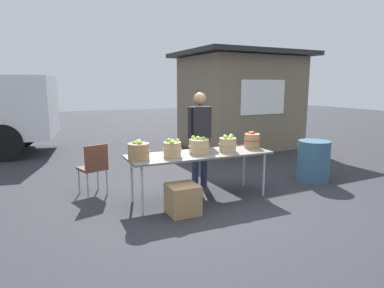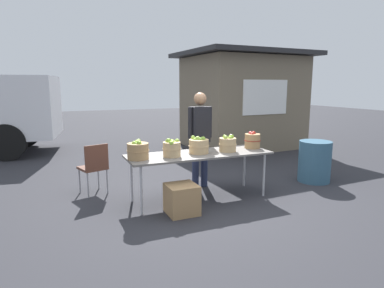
{
  "view_description": "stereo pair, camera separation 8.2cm",
  "coord_description": "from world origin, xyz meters",
  "views": [
    {
      "loc": [
        -2.2,
        -4.62,
        1.82
      ],
      "look_at": [
        0.0,
        0.3,
        0.85
      ],
      "focal_mm": 30.87,
      "sensor_mm": 36.0,
      "label": 1
    },
    {
      "loc": [
        -2.12,
        -4.65,
        1.82
      ],
      "look_at": [
        0.0,
        0.3,
        0.85
      ],
      "focal_mm": 30.87,
      "sensor_mm": 36.0,
      "label": 2
    }
  ],
  "objects": [
    {
      "name": "folding_chair",
      "position": [
        -1.52,
        0.9,
        0.51
      ],
      "size": [
        0.5,
        0.5,
        0.86
      ],
      "rotation": [
        0.0,
        0.0,
        3.45
      ],
      "color": "brown",
      "rests_on": "ground"
    },
    {
      "name": "apple_basket_green_0",
      "position": [
        -0.99,
        -0.03,
        0.88
      ],
      "size": [
        0.33,
        0.33,
        0.29
      ],
      "color": "#A87F51",
      "rests_on": "market_table"
    },
    {
      "name": "apple_basket_green_3",
      "position": [
        0.49,
        -0.04,
        0.87
      ],
      "size": [
        0.29,
        0.29,
        0.28
      ],
      "color": "tan",
      "rests_on": "market_table"
    },
    {
      "name": "apple_basket_green_1",
      "position": [
        -0.48,
        -0.06,
        0.88
      ],
      "size": [
        0.28,
        0.28,
        0.28
      ],
      "color": "tan",
      "rests_on": "market_table"
    },
    {
      "name": "ground_plane",
      "position": [
        0.0,
        0.0,
        0.0
      ],
      "size": [
        40.0,
        40.0,
        0.0
      ],
      "primitive_type": "plane",
      "color": "#2D2D33"
    },
    {
      "name": "trash_barrel",
      "position": [
        2.42,
        0.03,
        0.39
      ],
      "size": [
        0.59,
        0.59,
        0.78
      ],
      "primitive_type": "cylinder",
      "color": "#335972",
      "rests_on": "ground"
    },
    {
      "name": "food_kiosk",
      "position": [
        3.11,
        3.78,
        1.38
      ],
      "size": [
        3.62,
        3.05,
        2.74
      ],
      "rotation": [
        0.0,
        0.0,
        0.04
      ],
      "color": "#726651",
      "rests_on": "ground"
    },
    {
      "name": "apple_basket_red_0",
      "position": [
        1.02,
        0.05,
        0.89
      ],
      "size": [
        0.28,
        0.28,
        0.29
      ],
      "color": "#A87F51",
      "rests_on": "market_table"
    },
    {
      "name": "apple_basket_green_2",
      "position": [
        -0.01,
        0.01,
        0.87
      ],
      "size": [
        0.33,
        0.33,
        0.28
      ],
      "color": "tan",
      "rests_on": "market_table"
    },
    {
      "name": "produce_crate",
      "position": [
        -0.49,
        -0.47,
        0.21
      ],
      "size": [
        0.43,
        0.43,
        0.43
      ],
      "primitive_type": "cube",
      "color": "#A87F51",
      "rests_on": "ground"
    },
    {
      "name": "vendor_adult",
      "position": [
        0.28,
        0.58,
        0.99
      ],
      "size": [
        0.45,
        0.23,
        1.69
      ],
      "rotation": [
        0.0,
        0.0,
        3.11
      ],
      "color": "#262D4C",
      "rests_on": "ground"
    },
    {
      "name": "market_table",
      "position": [
        0.0,
        0.0,
        0.71
      ],
      "size": [
        2.3,
        0.76,
        0.75
      ],
      "color": "slate",
      "rests_on": "ground"
    }
  ]
}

